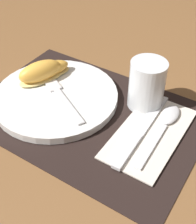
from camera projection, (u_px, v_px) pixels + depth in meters
name	position (u px, v px, depth m)	size (l,w,h in m)	color
ground_plane	(87.00, 114.00, 0.65)	(3.00, 3.00, 0.00)	brown
placemat	(87.00, 114.00, 0.64)	(0.47, 0.32, 0.00)	black
plate	(57.00, 95.00, 0.67)	(0.27, 0.27, 0.02)	white
juice_glass	(146.00, 87.00, 0.63)	(0.07, 0.07, 0.10)	silver
napkin	(150.00, 133.00, 0.60)	(0.11, 0.22, 0.00)	silver
knife	(141.00, 130.00, 0.60)	(0.03, 0.22, 0.01)	silver
spoon	(165.00, 122.00, 0.61)	(0.04, 0.19, 0.01)	silver
fork	(58.00, 92.00, 0.67)	(0.18, 0.11, 0.00)	silver
citrus_wedge_0	(46.00, 71.00, 0.71)	(0.09, 0.12, 0.03)	#F4DB84
citrus_wedge_1	(40.00, 73.00, 0.69)	(0.08, 0.11, 0.05)	#F4DB84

